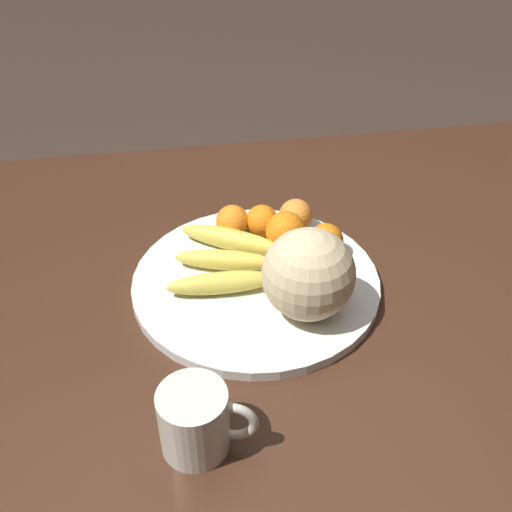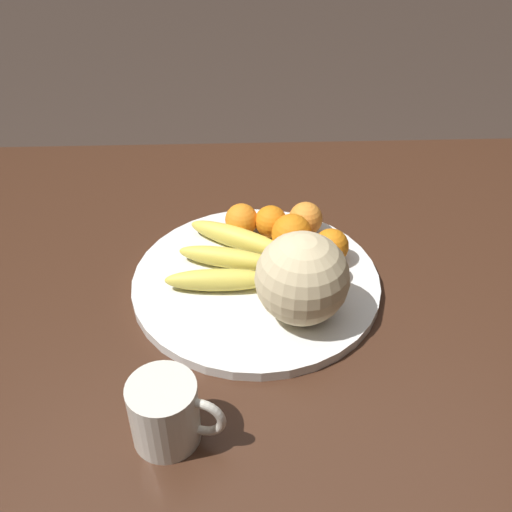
% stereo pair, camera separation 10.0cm
% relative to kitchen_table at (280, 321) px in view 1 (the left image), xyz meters
% --- Properties ---
extents(kitchen_table, '(1.51, 1.07, 0.78)m').
position_rel_kitchen_table_xyz_m(kitchen_table, '(0.00, 0.00, 0.00)').
color(kitchen_table, '#3D2316').
rests_on(kitchen_table, ground_plane).
extents(fruit_bowl, '(0.43, 0.43, 0.02)m').
position_rel_kitchen_table_xyz_m(fruit_bowl, '(0.05, 0.00, 0.10)').
color(fruit_bowl, white).
rests_on(fruit_bowl, kitchen_table).
extents(melon, '(0.15, 0.15, 0.15)m').
position_rel_kitchen_table_xyz_m(melon, '(-0.02, 0.09, 0.18)').
color(melon, beige).
rests_on(melon, fruit_bowl).
extents(banana_bunch, '(0.22, 0.20, 0.04)m').
position_rel_kitchen_table_xyz_m(banana_bunch, '(0.09, -0.03, 0.13)').
color(banana_bunch, brown).
rests_on(banana_bunch, fruit_bowl).
extents(orange_front_left, '(0.07, 0.07, 0.07)m').
position_rel_kitchen_table_xyz_m(orange_front_left, '(-0.02, -0.08, 0.15)').
color(orange_front_left, orange).
rests_on(orange_front_left, fruit_bowl).
extents(orange_front_right, '(0.06, 0.06, 0.06)m').
position_rel_kitchen_table_xyz_m(orange_front_right, '(-0.09, -0.05, 0.14)').
color(orange_front_right, orange).
rests_on(orange_front_right, fruit_bowl).
extents(orange_mid_center, '(0.06, 0.06, 0.06)m').
position_rel_kitchen_table_xyz_m(orange_mid_center, '(0.07, -0.13, 0.14)').
color(orange_mid_center, orange).
rests_on(orange_mid_center, fruit_bowl).
extents(orange_back_left, '(0.06, 0.06, 0.06)m').
position_rel_kitchen_table_xyz_m(orange_back_left, '(-0.05, -0.13, 0.14)').
color(orange_back_left, orange).
rests_on(orange_back_left, fruit_bowl).
extents(orange_back_right, '(0.06, 0.06, 0.06)m').
position_rel_kitchen_table_xyz_m(orange_back_right, '(-0.02, -0.01, 0.14)').
color(orange_back_right, orange).
rests_on(orange_back_right, fruit_bowl).
extents(orange_top_small, '(0.06, 0.06, 0.06)m').
position_rel_kitchen_table_xyz_m(orange_top_small, '(-0.08, 0.01, 0.14)').
color(orange_top_small, orange).
rests_on(orange_top_small, fruit_bowl).
extents(orange_side_extra, '(0.06, 0.06, 0.06)m').
position_rel_kitchen_table_xyz_m(orange_side_extra, '(0.01, -0.13, 0.14)').
color(orange_side_extra, orange).
rests_on(orange_side_extra, fruit_bowl).
extents(produce_tag, '(0.08, 0.05, 0.00)m').
position_rel_kitchen_table_xyz_m(produce_tag, '(0.03, -0.03, 0.11)').
color(produce_tag, white).
rests_on(produce_tag, fruit_bowl).
extents(ceramic_mug, '(0.13, 0.09, 0.10)m').
position_rel_kitchen_table_xyz_m(ceramic_mug, '(0.17, 0.30, 0.14)').
color(ceramic_mug, beige).
rests_on(ceramic_mug, kitchen_table).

